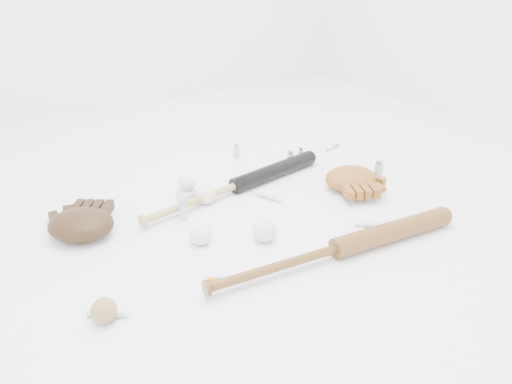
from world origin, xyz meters
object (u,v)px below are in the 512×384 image
bat_wood (337,248)px  pedestal (188,194)px  bat_dark (236,186)px  glove_dark (81,224)px

bat_wood → pedestal: size_ratio=13.73×
bat_dark → pedestal: (-0.18, 0.06, -0.01)m
bat_dark → bat_wood: (0.05, -0.57, 0.00)m
glove_dark → pedestal: size_ratio=3.80×
pedestal → bat_wood: bearing=-69.1°
bat_wood → glove_dark: 0.87m
bat_wood → bat_dark: bearing=100.2°
bat_dark → pedestal: bearing=153.4°
bat_dark → bat_wood: bearing=-94.1°
bat_wood → glove_dark: glove_dark is taller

